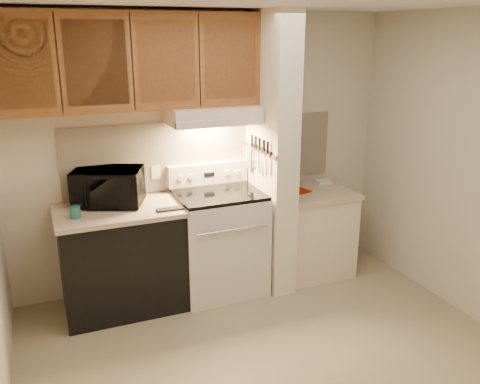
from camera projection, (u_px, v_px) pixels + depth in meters
floor at (273, 357)px, 3.77m from camera, size 3.60×3.60×0.00m
wall_back at (205, 151)px, 4.72m from camera, size 3.60×2.50×0.02m
wall_right at (479, 171)px, 4.05m from camera, size 0.02×3.00×2.50m
backsplash at (206, 153)px, 4.72m from camera, size 2.60×0.02×0.63m
range_body at (219, 243)px, 4.66m from camera, size 0.76×0.65×0.92m
oven_window at (232, 252)px, 4.36m from camera, size 0.50×0.01×0.30m
oven_handle at (233, 230)px, 4.27m from camera, size 0.65×0.02×0.02m
cooktop at (218, 194)px, 4.51m from camera, size 0.74×0.64×0.03m
range_backguard at (208, 174)px, 4.73m from camera, size 0.76×0.08×0.20m
range_display at (209, 175)px, 4.69m from camera, size 0.10×0.01×0.04m
range_knob_left_outer at (180, 178)px, 4.59m from camera, size 0.05×0.02×0.05m
range_knob_left_inner at (191, 177)px, 4.63m from camera, size 0.05×0.02×0.05m
range_knob_right_inner at (227, 173)px, 4.76m from camera, size 0.05×0.02×0.05m
range_knob_right_outer at (237, 172)px, 4.79m from camera, size 0.05×0.02×0.05m
dishwasher_front at (122, 261)px, 4.35m from camera, size 1.00×0.63×0.87m
left_countertop at (119, 211)px, 4.22m from camera, size 1.04×0.67×0.04m
spoon_rest at (171, 209)px, 4.18m from camera, size 0.24×0.08×0.02m
teal_jar at (75, 212)px, 3.98m from camera, size 0.11×0.11×0.09m
outlet at (156, 173)px, 4.57m from camera, size 0.08×0.01×0.12m
microwave at (108, 187)px, 4.27m from camera, size 0.66×0.56×0.31m
partition_pillar at (271, 154)px, 4.60m from camera, size 0.22×0.70×2.50m
pillar_trim at (259, 150)px, 4.54m from camera, size 0.01×0.70×0.04m
knife_strip at (261, 149)px, 4.49m from camera, size 0.02×0.42×0.04m
knife_blade_a at (268, 165)px, 4.37m from camera, size 0.01×0.03×0.16m
knife_handle_a at (268, 147)px, 4.33m from camera, size 0.02×0.02×0.10m
knife_blade_b at (263, 163)px, 4.45m from camera, size 0.01×0.04×0.18m
knife_handle_b at (264, 146)px, 4.39m from camera, size 0.02×0.02×0.10m
knife_blade_c at (260, 163)px, 4.51m from camera, size 0.01×0.04×0.20m
knife_handle_c at (260, 144)px, 4.47m from camera, size 0.02×0.02×0.10m
knife_blade_d at (256, 158)px, 4.59m from camera, size 0.01×0.04×0.16m
knife_handle_d at (256, 142)px, 4.55m from camera, size 0.02×0.02×0.10m
knife_blade_e at (253, 158)px, 4.65m from camera, size 0.01×0.04×0.18m
knife_handle_e at (252, 140)px, 4.62m from camera, size 0.02×0.02×0.10m
oven_mitt at (250, 158)px, 4.72m from camera, size 0.03×0.09×0.21m
right_cab_base at (311, 234)px, 5.02m from camera, size 0.70×0.60×0.81m
right_countertop at (313, 193)px, 4.89m from camera, size 0.74×0.64×0.04m
red_folder at (292, 190)px, 4.91m from camera, size 0.29×0.36×0.01m
white_box at (323, 182)px, 5.12m from camera, size 0.15×0.10×0.04m
range_hood at (212, 114)px, 4.42m from camera, size 0.78×0.44×0.15m
hood_lip at (221, 123)px, 4.25m from camera, size 0.78×0.04×0.06m
upper_cabinets at (128, 61)px, 4.07m from camera, size 2.18×0.33×0.77m
cab_door_a at (18, 65)px, 3.63m from camera, size 0.46×0.01×0.63m
cab_gap_a at (58, 64)px, 3.73m from camera, size 0.01×0.01×0.73m
cab_door_b at (96, 63)px, 3.83m from camera, size 0.46×0.01×0.63m
cab_gap_b at (132, 62)px, 3.93m from camera, size 0.01×0.01×0.73m
cab_door_c at (167, 62)px, 4.03m from camera, size 0.46×0.01×0.63m
cab_gap_c at (199, 61)px, 4.13m from camera, size 0.01×0.01×0.73m
cab_door_d at (231, 60)px, 4.23m from camera, size 0.46×0.01×0.63m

